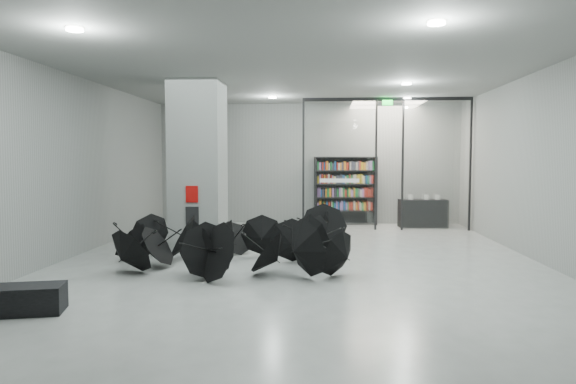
# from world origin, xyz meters

# --- Properties ---
(room) EXTENTS (14.00, 14.02, 4.01)m
(room) POSITION_xyz_m (0.00, 0.00, 2.84)
(room) COLOR gray
(room) RESTS_ON ground
(column) EXTENTS (1.20, 1.20, 4.00)m
(column) POSITION_xyz_m (-2.50, 2.00, 2.00)
(column) COLOR slate
(column) RESTS_ON ground
(fire_cabinet) EXTENTS (0.28, 0.04, 0.38)m
(fire_cabinet) POSITION_xyz_m (-2.50, 1.38, 1.35)
(fire_cabinet) COLOR #A50A07
(fire_cabinet) RESTS_ON column
(info_panel) EXTENTS (0.30, 0.03, 0.42)m
(info_panel) POSITION_xyz_m (-2.50, 1.38, 0.85)
(info_panel) COLOR black
(info_panel) RESTS_ON column
(exit_sign) EXTENTS (0.30, 0.06, 0.15)m
(exit_sign) POSITION_xyz_m (2.40, 5.30, 3.82)
(exit_sign) COLOR #0CE533
(exit_sign) RESTS_ON room
(glass_partition) EXTENTS (5.06, 0.08, 4.00)m
(glass_partition) POSITION_xyz_m (2.39, 5.50, 2.18)
(glass_partition) COLOR silver
(glass_partition) RESTS_ON ground
(bench) EXTENTS (1.30, 0.80, 0.39)m
(bench) POSITION_xyz_m (-3.74, -3.37, 0.19)
(bench) COLOR black
(bench) RESTS_ON ground
(bookshelf) EXTENTS (2.06, 0.64, 2.23)m
(bookshelf) POSITION_xyz_m (1.24, 6.75, 1.12)
(bookshelf) COLOR black
(bookshelf) RESTS_ON ground
(shop_counter) EXTENTS (1.51, 0.70, 0.88)m
(shop_counter) POSITION_xyz_m (3.65, 6.16, 0.44)
(shop_counter) COLOR black
(shop_counter) RESTS_ON ground
(umbrella_cluster) EXTENTS (5.48, 4.70, 1.27)m
(umbrella_cluster) POSITION_xyz_m (-1.00, 0.13, 0.31)
(umbrella_cluster) COLOR black
(umbrella_cluster) RESTS_ON ground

